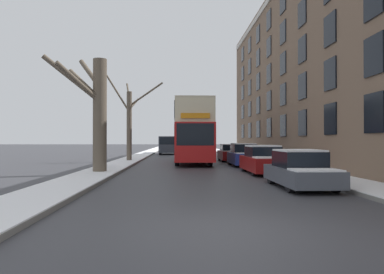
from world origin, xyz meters
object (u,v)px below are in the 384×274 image
parked_car_0 (300,170)px  parked_car_2 (244,156)px  bare_tree_left_0 (96,110)px  double_decker_bus (192,130)px  parked_car_1 (263,160)px  pedestrian_left_sidewalk (103,153)px  parked_car_3 (231,153)px  bare_tree_left_1 (130,121)px  oncoming_van (168,145)px

parked_car_0 → parked_car_2: (0.00, 11.41, 0.06)m
bare_tree_left_0 → double_decker_bus: (5.15, 9.54, -0.71)m
bare_tree_left_0 → parked_car_0: (8.45, -5.59, -2.60)m
parked_car_0 → parked_car_1: 5.75m
parked_car_1 → pedestrian_left_sidewalk: 9.12m
parked_car_3 → pedestrian_left_sidewalk: size_ratio=2.22×
double_decker_bus → parked_car_2: 5.30m
parked_car_2 → parked_car_3: (-0.00, 5.67, -0.04)m
bare_tree_left_0 → parked_car_3: 14.50m
parked_car_3 → parked_car_2: bearing=-90.0°
parked_car_0 → pedestrian_left_sidewalk: 12.17m
bare_tree_left_1 → parked_car_0: bearing=-63.4°
parked_car_0 → parked_car_3: bearing=90.0°
bare_tree_left_1 → parked_car_3: 8.59m
parked_car_3 → oncoming_van: oncoming_van is taller
bare_tree_left_0 → parked_car_0: size_ratio=1.47×
parked_car_2 → pedestrian_left_sidewalk: (-8.69, -2.90, 0.31)m
parked_car_2 → oncoming_van: size_ratio=0.72×
parked_car_0 → pedestrian_left_sidewalk: pedestrian_left_sidewalk is taller
pedestrian_left_sidewalk → parked_car_1: bearing=7.0°
parked_car_0 → bare_tree_left_1: bearing=116.6°
double_decker_bus → parked_car_1: double_decker_bus is taller
double_decker_bus → parked_car_3: (3.30, 1.95, -1.87)m
parked_car_0 → parked_car_1: size_ratio=0.93×
parked_car_2 → oncoming_van: (-5.60, 21.86, 0.50)m
parked_car_3 → parked_car_0: bearing=-90.0°
oncoming_van → parked_car_1: bearing=-78.5°
parked_car_1 → double_decker_bus: bearing=109.4°
double_decker_bus → oncoming_van: (-2.29, 18.13, -1.33)m
oncoming_van → bare_tree_left_0: bearing=-95.9°
double_decker_bus → parked_car_2: (3.30, -3.72, -1.83)m
bare_tree_left_1 → parked_car_2: (8.15, -4.85, -2.54)m
double_decker_bus → bare_tree_left_0: bearing=-118.4°
bare_tree_left_0 → pedestrian_left_sidewalk: bare_tree_left_0 is taller
oncoming_van → bare_tree_left_1: bearing=-98.5°
double_decker_bus → oncoming_van: 18.33m
parked_car_0 → parked_car_1: bearing=90.0°
parked_car_3 → oncoming_van: 17.13m
double_decker_bus → parked_car_3: 4.26m
bare_tree_left_1 → parked_car_0: size_ratio=1.66×
bare_tree_left_0 → bare_tree_left_1: size_ratio=0.88×
bare_tree_left_1 → double_decker_bus: bearing=-13.1°
bare_tree_left_1 → bare_tree_left_0: bearing=-91.6°
parked_car_0 → parked_car_3: parked_car_3 is taller
pedestrian_left_sidewalk → parked_car_3: bearing=69.2°
bare_tree_left_0 → pedestrian_left_sidewalk: 3.68m
bare_tree_left_0 → parked_car_3: size_ratio=1.50×
bare_tree_left_0 → parked_car_2: size_ratio=1.49×
pedestrian_left_sidewalk → bare_tree_left_1: bearing=110.6°
bare_tree_left_0 → pedestrian_left_sidewalk: size_ratio=3.33×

